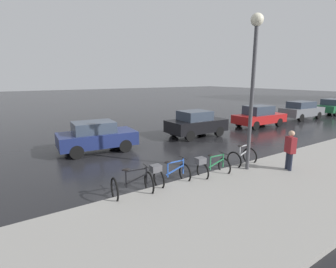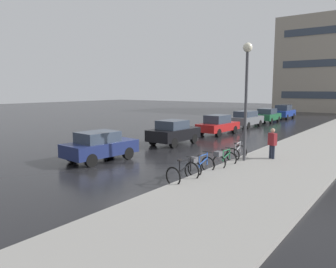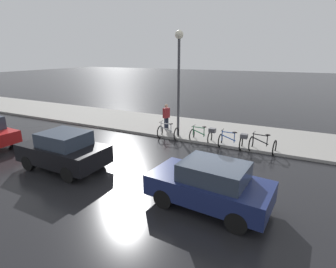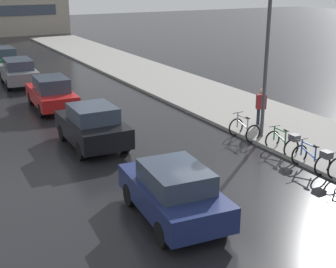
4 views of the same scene
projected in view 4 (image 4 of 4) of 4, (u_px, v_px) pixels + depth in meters
name	position (u px, v px, depth m)	size (l,w,h in m)	color
ground_plane	(226.00, 196.00, 13.80)	(140.00, 140.00, 0.00)	black
sidewalk_kerb	(208.00, 97.00, 24.83)	(4.80, 60.00, 0.14)	gray
bicycle_second	(314.00, 158.00, 15.40)	(0.73, 1.40, 0.95)	black
bicycle_third	(285.00, 141.00, 16.92)	(0.73, 1.39, 0.94)	black
bicycle_farthest	(244.00, 129.00, 18.51)	(0.79, 1.12, 1.01)	black
car_navy	(174.00, 192.00, 12.27)	(2.11, 3.91, 1.52)	navy
car_black	(92.00, 126.00, 17.60)	(1.95, 3.78, 1.62)	black
car_red	(51.00, 93.00, 22.68)	(1.95, 4.25, 1.59)	#AD1919
car_grey	(18.00, 72.00, 27.74)	(2.00, 4.26, 1.57)	slate
car_green	(3.00, 58.00, 32.40)	(1.86, 3.88, 1.54)	#1E6038
pedestrian	(261.00, 106.00, 19.77)	(0.46, 0.38, 1.70)	#1E2333
streetlamp	(268.00, 36.00, 17.30)	(0.45, 0.45, 5.86)	#424247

